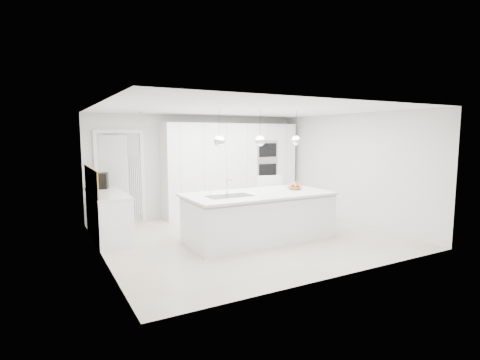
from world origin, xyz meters
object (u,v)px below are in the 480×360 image
bar_stool_left (267,201)px  bar_stool_right (278,200)px  island_base (259,217)px  espresso_machine (103,181)px  fruit_bowl (295,188)px

bar_stool_left → bar_stool_right: size_ratio=1.01×
bar_stool_right → bar_stool_left: bearing=-161.2°
island_base → espresso_machine: bearing=139.9°
fruit_bowl → espresso_machine: (-3.43, 2.06, 0.13)m
espresso_machine → bar_stool_right: bearing=-2.5°
fruit_bowl → bar_stool_left: bar_stool_left is taller
fruit_bowl → bar_stool_left: 0.86m
bar_stool_right → espresso_machine: bearing=171.0°
espresso_machine → bar_stool_right: 3.82m
island_base → fruit_bowl: size_ratio=9.78×
fruit_bowl → bar_stool_right: (0.14, 0.80, -0.39)m
island_base → fruit_bowl: (0.90, 0.08, 0.51)m
bar_stool_left → bar_stool_right: bar_stool_left is taller
espresso_machine → bar_stool_left: (3.25, -1.30, -0.51)m
bar_stool_left → bar_stool_right: 0.32m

